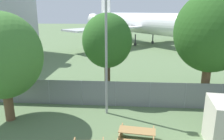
{
  "coord_description": "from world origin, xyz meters",
  "views": [
    {
      "loc": [
        0.87,
        -4.26,
        6.94
      ],
      "look_at": [
        -0.49,
        13.95,
        2.0
      ],
      "focal_mm": 35.0,
      "sensor_mm": 36.0,
      "label": 1
    }
  ],
  "objects": [
    {
      "name": "tree_far_right",
      "position": [
        -0.83,
        13.34,
        4.59
      ],
      "size": [
        4.04,
        4.04,
        6.85
      ],
      "color": "#4C3823",
      "rests_on": "ground"
    },
    {
      "name": "light_mast",
      "position": [
        -0.55,
        9.73,
        5.14
      ],
      "size": [
        0.44,
        0.44,
        8.5
      ],
      "color": "#99999E",
      "rests_on": "ground"
    },
    {
      "name": "airplane",
      "position": [
        5.1,
        41.62,
        4.42
      ],
      "size": [
        31.46,
        36.76,
        12.98
      ],
      "rotation": [
        0.0,
        0.0,
        -0.88
      ],
      "color": "white",
      "rests_on": "ground"
    },
    {
      "name": "tree_left_of_cabin",
      "position": [
        6.69,
        11.71,
        5.47
      ],
      "size": [
        5.18,
        5.18,
        8.35
      ],
      "color": "brown",
      "rests_on": "ground"
    },
    {
      "name": "tree_behind_benches",
      "position": [
        -6.79,
        8.29,
        4.28
      ],
      "size": [
        4.86,
        4.86,
        6.98
      ],
      "color": "brown",
      "rests_on": "ground"
    },
    {
      "name": "picnic_bench_near_cabin",
      "position": [
        1.44,
        6.27,
        0.48
      ],
      "size": [
        2.11,
        1.61,
        0.76
      ],
      "rotation": [
        0.0,
        0.0,
        -0.11
      ],
      "color": "#A37A47",
      "rests_on": "ground"
    },
    {
      "name": "perimeter_fence",
      "position": [
        -0.0,
        10.95,
        0.98
      ],
      "size": [
        56.07,
        0.07,
        1.95
      ],
      "color": "gray",
      "rests_on": "ground"
    }
  ]
}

